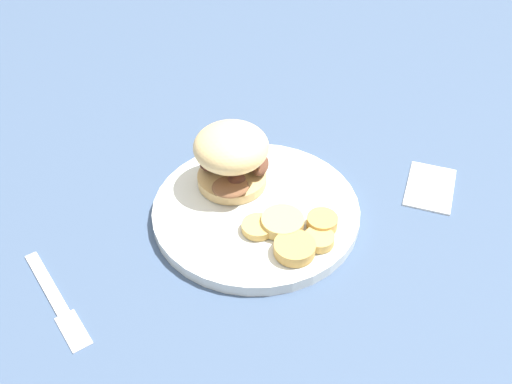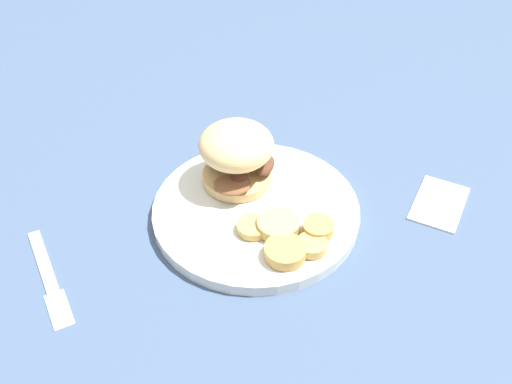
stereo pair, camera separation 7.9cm
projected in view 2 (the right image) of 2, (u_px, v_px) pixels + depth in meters
The scene contains 10 objects.
ground_plane at pixel (256, 215), 0.82m from camera, with size 4.00×4.00×0.00m, color #3D5170.
dinner_plate at pixel (256, 210), 0.82m from camera, with size 0.28×0.28×0.02m.
sandwich at pixel (237, 153), 0.82m from camera, with size 0.11×0.11×0.09m.
potato_round_0 at pixel (312, 245), 0.75m from camera, with size 0.04×0.04×0.01m, color tan.
potato_round_1 at pixel (278, 225), 0.77m from camera, with size 0.06×0.06×0.02m, color #DBB766.
potato_round_2 at pixel (285, 252), 0.74m from camera, with size 0.05×0.05×0.02m, color tan.
potato_round_3 at pixel (253, 227), 0.78m from camera, with size 0.04×0.04×0.01m, color tan.
potato_round_4 at pixel (318, 228), 0.77m from camera, with size 0.04×0.04×0.02m, color tan.
fork at pixel (49, 278), 0.74m from camera, with size 0.04×0.17×0.00m.
napkin at pixel (439, 203), 0.84m from camera, with size 0.10×0.07×0.01m, color white.
Camera 2 is at (-0.22, -0.55, 0.58)m, focal length 42.00 mm.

